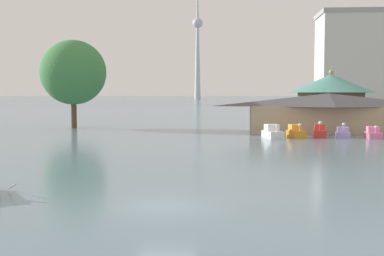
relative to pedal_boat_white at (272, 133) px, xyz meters
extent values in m
plane|color=slate|center=(-7.34, -34.62, -0.58)|extent=(2000.00, 2000.00, 0.00)
cylinder|color=tan|center=(-15.07, -32.51, -0.23)|extent=(1.05, 1.47, 0.52)
cube|color=white|center=(0.03, -0.09, -0.20)|extent=(2.32, 3.26, 0.75)
cube|color=white|center=(-0.08, 0.27, 0.53)|extent=(1.64, 1.64, 0.72)
cylinder|color=white|center=(0.36, -1.21, 0.40)|extent=(0.14, 0.14, 0.47)
sphere|color=white|center=(0.36, -1.21, 0.79)|extent=(0.30, 0.30, 0.30)
cube|color=orange|center=(2.62, 0.57, -0.19)|extent=(2.04, 2.63, 0.78)
cube|color=gold|center=(2.53, 0.85, 0.53)|extent=(1.45, 1.35, 0.66)
cylinder|color=orange|center=(2.90, -0.31, 0.44)|extent=(0.14, 0.14, 0.49)
sphere|color=white|center=(2.90, -0.31, 0.86)|extent=(0.35, 0.35, 0.35)
cube|color=red|center=(5.21, 0.92, -0.18)|extent=(1.61, 2.62, 0.80)
cube|color=#E8423C|center=(5.25, 1.23, 0.55)|extent=(1.25, 1.24, 0.67)
cylinder|color=red|center=(5.09, -0.07, 0.55)|extent=(0.14, 0.14, 0.67)
sphere|color=white|center=(5.09, -0.07, 1.08)|extent=(0.38, 0.38, 0.38)
cube|color=#B299D8|center=(7.84, 1.39, -0.30)|extent=(1.81, 2.72, 0.56)
cube|color=#C8ADF0|center=(7.88, 1.70, 0.26)|extent=(1.39, 1.31, 0.55)
cylinder|color=#B299D8|center=(7.69, 0.39, 0.35)|extent=(0.14, 0.14, 0.74)
sphere|color=white|center=(7.69, 0.39, 0.90)|extent=(0.36, 0.36, 0.36)
cube|color=pink|center=(10.84, 0.31, -0.26)|extent=(1.51, 2.64, 0.63)
cube|color=pink|center=(10.85, 0.63, 0.36)|extent=(1.24, 1.21, 0.62)
cylinder|color=pink|center=(10.79, -0.72, 0.30)|extent=(0.14, 0.14, 0.49)
sphere|color=white|center=(10.79, -0.72, 0.69)|extent=(0.30, 0.30, 0.30)
cube|color=tan|center=(7.42, 7.85, 1.05)|extent=(18.99, 5.79, 3.25)
pyramid|color=#4C4C51|center=(7.42, 7.85, 3.47)|extent=(20.51, 6.66, 1.59)
cylinder|color=brown|center=(10.25, 21.30, 1.91)|extent=(9.68, 9.68, 4.97)
cone|color=teal|center=(10.25, 21.30, 5.73)|extent=(12.67, 12.67, 2.67)
sphere|color=#B7993D|center=(10.25, 21.30, 7.41)|extent=(0.70, 0.70, 0.70)
cylinder|color=brown|center=(-26.30, 13.63, 1.06)|extent=(0.79, 0.79, 3.29)
ellipsoid|color=#3D7F42|center=(-26.30, 13.63, 7.16)|extent=(9.08, 9.08, 8.91)
cone|color=#B7BCC6|center=(-32.47, 377.19, 53.86)|extent=(5.25, 5.25, 108.89)
sphere|color=#B7BCC6|center=(-32.47, 377.19, 63.17)|extent=(8.53, 8.53, 8.53)
camera|label=1|loc=(-4.57, -56.30, 4.24)|focal=48.12mm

